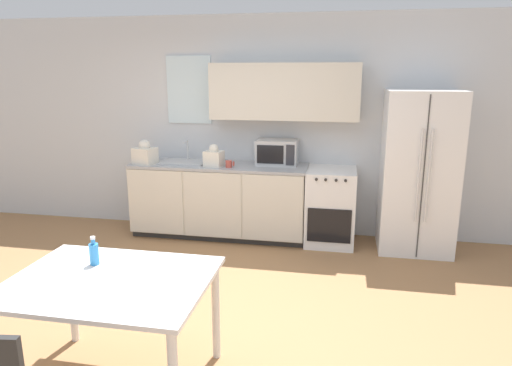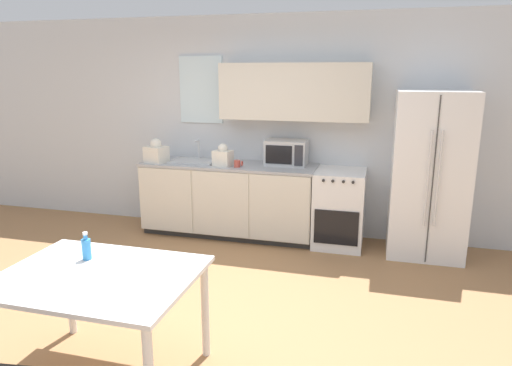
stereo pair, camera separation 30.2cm
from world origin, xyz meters
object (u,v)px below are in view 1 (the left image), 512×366
object	(u,v)px
coffee_mug	(229,164)
dining_table	(110,292)
refrigerator	(418,172)
oven_range	(330,207)
drink_bottle	(94,253)
microwave	(277,152)

from	to	relation	value
coffee_mug	dining_table	distance (m)	2.75
refrigerator	dining_table	world-z (taller)	refrigerator
oven_range	refrigerator	size ratio (longest dim) A/B	0.49
refrigerator	drink_bottle	bearing A→B (deg)	-132.62
drink_bottle	coffee_mug	bearing A→B (deg)	83.18
dining_table	drink_bottle	world-z (taller)	drink_bottle
refrigerator	drink_bottle	xyz separation A→B (m)	(-2.47, -2.68, -0.07)
refrigerator	drink_bottle	world-z (taller)	refrigerator
microwave	drink_bottle	bearing A→B (deg)	-106.52
refrigerator	dining_table	size ratio (longest dim) A/B	1.46
microwave	dining_table	distance (m)	3.10
oven_range	microwave	xyz separation A→B (m)	(-0.67, 0.11, 0.62)
dining_table	refrigerator	bearing A→B (deg)	51.77
refrigerator	dining_table	xyz separation A→B (m)	(-2.26, -2.87, -0.25)
microwave	drink_bottle	size ratio (longest dim) A/B	2.50
oven_range	refrigerator	distance (m)	1.07
dining_table	oven_range	bearing A→B (deg)	65.85
refrigerator	dining_table	distance (m)	3.67
drink_bottle	refrigerator	bearing A→B (deg)	47.38
oven_range	drink_bottle	size ratio (longest dim) A/B	4.57
refrigerator	coffee_mug	bearing A→B (deg)	-176.18
dining_table	drink_bottle	bearing A→B (deg)	137.32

